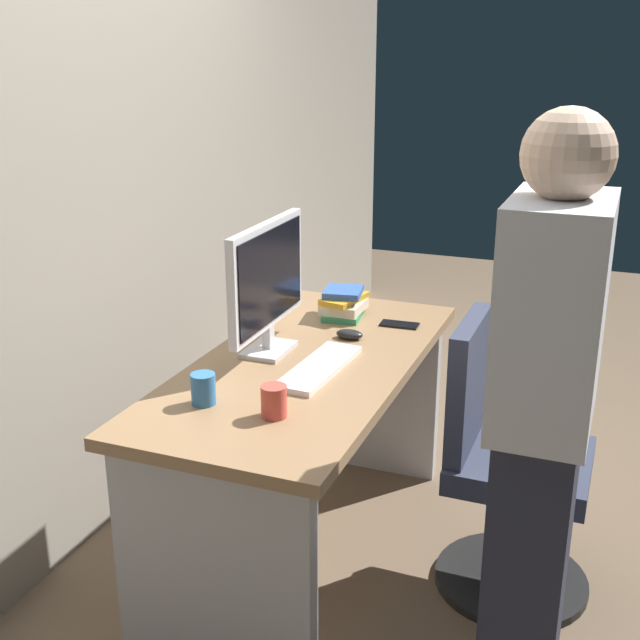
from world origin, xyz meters
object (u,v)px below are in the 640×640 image
at_px(person_at_desk, 541,425).
at_px(keyboard, 319,367).
at_px(mouse, 349,334).
at_px(cup_near_keyboard, 274,401).
at_px(desk, 307,422).
at_px(monitor, 268,281).
at_px(cell_phone, 399,325).
at_px(office_chair, 503,470).
at_px(book_stack, 344,304).
at_px(cup_by_monitor, 203,389).

distance_m(person_at_desk, keyboard, 0.82).
relative_size(mouse, cup_near_keyboard, 1.05).
relative_size(desk, cup_near_keyboard, 15.86).
xyz_separation_m(monitor, cell_phone, (0.43, -0.35, -0.25)).
distance_m(office_chair, keyboard, 0.70).
bearing_deg(person_at_desk, keyboard, 66.24).
bearing_deg(desk, mouse, -14.57).
distance_m(keyboard, cup_near_keyboard, 0.37).
bearing_deg(cup_near_keyboard, book_stack, 7.50).
relative_size(office_chair, mouse, 9.40).
height_order(person_at_desk, book_stack, person_at_desk).
bearing_deg(person_at_desk, cell_phone, 36.13).
bearing_deg(mouse, keyboard, -178.51).
bearing_deg(keyboard, mouse, 4.46).
bearing_deg(monitor, cup_by_monitor, -179.96).
height_order(desk, book_stack, book_stack).
xyz_separation_m(keyboard, cell_phone, (0.53, -0.12, -0.01)).
bearing_deg(keyboard, desk, 50.32).
height_order(person_at_desk, cup_near_keyboard, person_at_desk).
xyz_separation_m(desk, cup_by_monitor, (-0.43, 0.15, 0.28)).
relative_size(cup_near_keyboard, cell_phone, 0.66).
bearing_deg(monitor, desk, -99.73).
relative_size(keyboard, cell_phone, 2.99).
bearing_deg(person_at_desk, cup_near_keyboard, 93.27).
bearing_deg(cup_by_monitor, cup_near_keyboard, -90.84).
bearing_deg(mouse, monitor, 136.32).
height_order(cup_near_keyboard, cell_phone, cup_near_keyboard).
bearing_deg(keyboard, book_stack, 14.71).
xyz_separation_m(desk, monitor, (0.03, 0.15, 0.49)).
distance_m(cup_by_monitor, book_stack, 0.92).
height_order(cup_near_keyboard, cup_by_monitor, same).
xyz_separation_m(person_at_desk, cup_near_keyboard, (-0.04, 0.74, -0.04)).
height_order(book_stack, cell_phone, book_stack).
distance_m(desk, book_stack, 0.56).
height_order(monitor, cell_phone, monitor).
distance_m(desk, keyboard, 0.26).
relative_size(desk, mouse, 15.04).
height_order(office_chair, cup_by_monitor, office_chair).
bearing_deg(desk, book_stack, 4.80).
bearing_deg(book_stack, cup_by_monitor, 173.17).
bearing_deg(monitor, keyboard, -112.70).
relative_size(office_chair, person_at_desk, 0.57).
distance_m(mouse, cup_by_monitor, 0.72).
bearing_deg(office_chair, cup_by_monitor, 122.17).
height_order(cup_near_keyboard, book_stack, book_stack).
distance_m(keyboard, book_stack, 0.56).
bearing_deg(book_stack, keyboard, -168.26).
xyz_separation_m(person_at_desk, cup_by_monitor, (-0.04, 0.97, -0.04)).
relative_size(desk, monitor, 2.78).
relative_size(office_chair, keyboard, 2.19).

